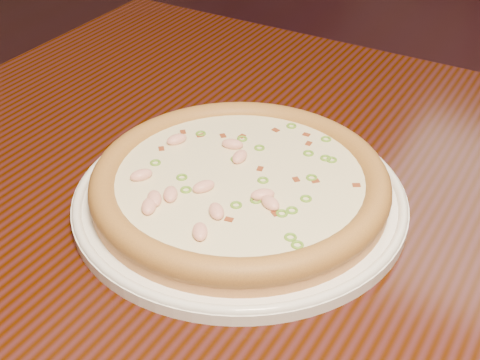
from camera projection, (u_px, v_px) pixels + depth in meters
The scene contains 3 objects.
hero_table at pixel (355, 283), 0.75m from camera, with size 1.20×0.80×0.75m.
plate at pixel (240, 197), 0.70m from camera, with size 0.35×0.35×0.02m.
pizza at pixel (240, 182), 0.69m from camera, with size 0.31×0.31×0.03m.
Camera 1 is at (0.05, -1.21, 1.17)m, focal length 50.00 mm.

